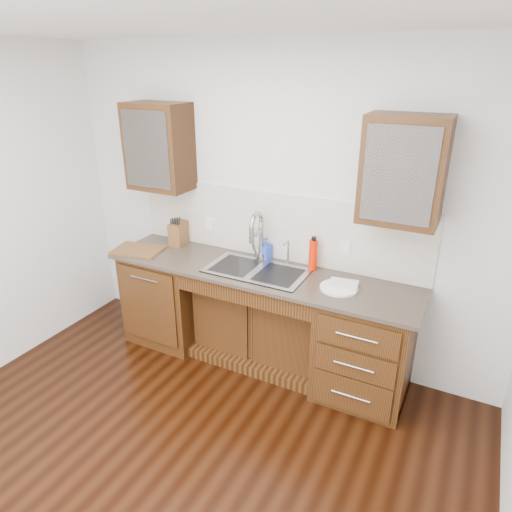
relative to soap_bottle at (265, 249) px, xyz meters
The scene contains 25 objects.
ground 1.98m from the soap_bottle, 88.46° to the right, with size 4.00×3.50×0.10m, color black.
ceiling 2.41m from the soap_bottle, 88.46° to the right, with size 4.00×3.50×0.10m, color white.
wall_back 0.37m from the soap_bottle, 70.84° to the left, with size 4.00×0.10×2.70m, color white.
base_cabinet_left 1.09m from the soap_bottle, 165.69° to the right, with size 0.70×0.62×0.88m, color #593014.
base_cabinet_center 0.68m from the soap_bottle, 72.33° to the right, with size 1.20×0.44×0.70m, color #593014.
base_cabinet_right 1.17m from the soap_bottle, 13.07° to the right, with size 0.70×0.62×0.88m, color #593014.
countertop 0.27m from the soap_bottle, 79.66° to the right, with size 2.70×0.65×0.03m, color #84705B.
backsplash 0.21m from the soap_bottle, 56.62° to the left, with size 2.70×0.02×0.59m, color beige.
sink 0.32m from the soap_bottle, 80.24° to the right, with size 0.84×0.46×0.19m, color #9E9EA5.
faucet 0.11m from the soap_bottle, 129.13° to the right, with size 0.04×0.04×0.40m, color #999993.
filter_tap 0.23m from the soap_bottle, ahead, with size 0.02×0.02×0.24m, color #999993.
upper_cabinet_left 1.30m from the soap_bottle, behind, with size 0.55×0.34×0.75m, color #593014.
upper_cabinet_right 1.37m from the soap_bottle, ahead, with size 0.55×0.34×0.75m, color #593014.
outlet_left 0.62m from the soap_bottle, behind, with size 0.08×0.01×0.12m, color white.
outlet_right 0.71m from the soap_bottle, ahead, with size 0.08×0.01×0.12m, color white.
soap_bottle is the anchor object (origin of this frame).
water_bottle 0.45m from the soap_bottle, ahead, with size 0.07×0.07×0.26m, color red.
plate 0.80m from the soap_bottle, 19.08° to the right, with size 0.30×0.30×0.02m, color white.
dish_towel 0.82m from the soap_bottle, 17.02° to the right, with size 0.21×0.16×0.03m, color #FAF9CE.
knife_block 0.89m from the soap_bottle, behind, with size 0.12×0.20×0.22m, color brown.
cutting_board 1.19m from the soap_bottle, 162.02° to the right, with size 0.44×0.30×0.02m, color brown.
cup_left_a 1.34m from the soap_bottle, behind, with size 0.11×0.11×0.09m, color silver.
cup_left_b 1.16m from the soap_bottle, behind, with size 0.11×0.11×0.10m, color silver.
cup_right_a 1.23m from the soap_bottle, ahead, with size 0.11×0.11×0.09m, color white.
cup_right_b 1.42m from the soap_bottle, ahead, with size 0.10×0.10×0.09m, color white.
Camera 1 is at (1.56, -1.66, 2.52)m, focal length 32.00 mm.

